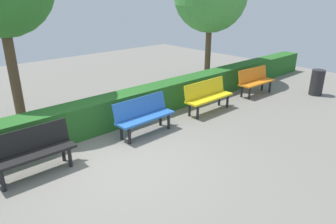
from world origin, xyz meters
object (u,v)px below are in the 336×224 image
bench_blue (144,114)px  bench_black (32,150)px  bench_orange (255,80)px  bench_yellow (208,95)px  trash_bin (317,82)px

bench_blue → bench_black: size_ratio=1.00×
bench_blue → bench_black: bench_black is taller
bench_orange → bench_black: (7.18, -0.03, 0.00)m
bench_orange → bench_yellow: 2.37m
bench_yellow → trash_bin: bench_yellow is taller
bench_yellow → bench_blue: size_ratio=1.05×
bench_blue → bench_orange: bearing=178.3°
bench_orange → trash_bin: (-1.44, 1.40, -0.06)m
trash_bin → bench_yellow: bearing=-20.3°
bench_orange → bench_yellow: (2.37, -0.01, 0.00)m
bench_black → trash_bin: 8.74m
bench_black → trash_bin: bearing=171.2°
bench_yellow → bench_black: (4.82, -0.03, -0.00)m
bench_orange → bench_blue: (4.59, -0.05, 0.00)m
bench_orange → trash_bin: size_ratio=1.75×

